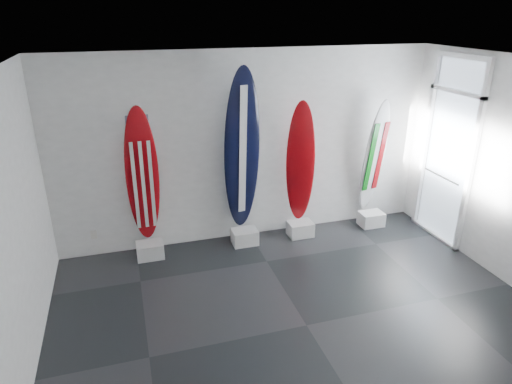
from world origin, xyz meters
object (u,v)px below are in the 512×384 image
object	(u,v)px
surfboard_swiss	(300,163)
surfboard_italy	(374,157)
surfboard_usa	(142,176)
surfboard_navy	(242,151)

from	to	relation	value
surfboard_swiss	surfboard_italy	bearing A→B (deg)	20.45
surfboard_swiss	surfboard_italy	distance (m)	1.33
surfboard_usa	surfboard_swiss	size ratio (longest dim) A/B	1.04
surfboard_swiss	surfboard_navy	bearing A→B (deg)	-159.55
surfboard_usa	surfboard_navy	size ratio (longest dim) A/B	0.82
surfboard_navy	surfboard_swiss	distance (m)	1.00
surfboard_swiss	surfboard_italy	size ratio (longest dim) A/B	1.02
surfboard_italy	surfboard_usa	bearing A→B (deg)	167.70
surfboard_usa	surfboard_swiss	bearing A→B (deg)	-1.81
surfboard_usa	surfboard_italy	size ratio (longest dim) A/B	1.05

